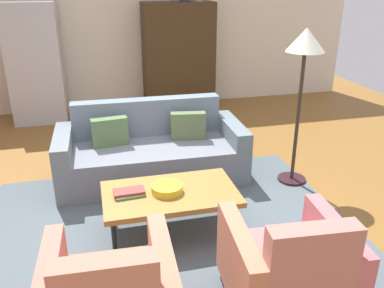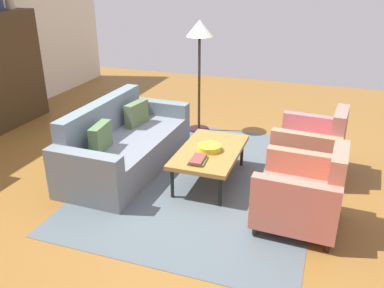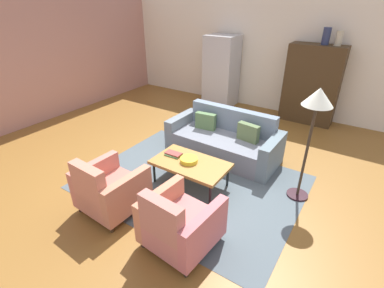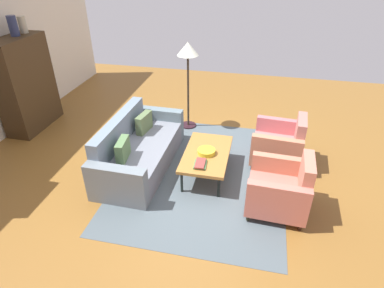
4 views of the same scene
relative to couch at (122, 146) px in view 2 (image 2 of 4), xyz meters
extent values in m
plane|color=brown|center=(-0.18, -0.87, -0.29)|extent=(10.44, 10.44, 0.00)
cube|color=#4E5B61|center=(0.00, -1.14, -0.28)|extent=(3.40, 2.60, 0.01)
cube|color=slate|center=(0.00, -0.09, -0.08)|extent=(1.76, 0.94, 0.42)
cube|color=slate|center=(0.01, 0.27, 0.14)|extent=(1.74, 0.22, 0.86)
cube|color=slate|center=(0.96, -0.11, 0.02)|extent=(0.20, 0.90, 0.62)
cube|color=slate|center=(-0.96, -0.07, 0.02)|extent=(0.20, 0.90, 0.62)
cube|color=#566B44|center=(0.45, 0.00, 0.29)|extent=(0.41, 0.18, 0.32)
cube|color=#517246|center=(-0.45, 0.02, 0.29)|extent=(0.41, 0.16, 0.32)
cylinder|color=black|center=(-0.53, -0.91, -0.11)|extent=(0.04, 0.04, 0.36)
cylinder|color=black|center=(0.53, -0.91, -0.11)|extent=(0.04, 0.04, 0.36)
cylinder|color=black|center=(-0.53, -1.47, -0.11)|extent=(0.04, 0.04, 0.36)
cylinder|color=black|center=(0.53, -1.47, -0.11)|extent=(0.04, 0.04, 0.36)
cube|color=olive|center=(0.00, -1.19, 0.10)|extent=(1.20, 0.70, 0.05)
cylinder|color=#2B2D1F|center=(-0.93, -1.93, -0.24)|extent=(0.05, 0.05, 0.10)
cylinder|color=#381A1B|center=(-0.25, -1.96, -0.24)|extent=(0.05, 0.05, 0.10)
cylinder|color=black|center=(-0.96, -2.61, -0.24)|extent=(0.05, 0.05, 0.10)
cylinder|color=#3A2B19|center=(-0.28, -2.64, -0.24)|extent=(0.05, 0.05, 0.10)
cube|color=#B46659|center=(-0.60, -2.29, -0.04)|extent=(0.60, 0.82, 0.30)
cube|color=#C0735E|center=(-0.62, -2.62, 0.20)|extent=(0.57, 0.17, 0.78)
cube|color=#C06D5E|center=(-0.94, -2.27, 0.09)|extent=(0.16, 0.80, 0.56)
cube|color=#B97157|center=(-0.26, -2.30, 0.09)|extent=(0.16, 0.80, 0.56)
cylinder|color=#341E1F|center=(0.29, -1.92, -0.24)|extent=(0.05, 0.05, 0.10)
cylinder|color=#322D1A|center=(0.96, -1.97, -0.24)|extent=(0.05, 0.05, 0.10)
cylinder|color=#36251F|center=(0.23, -2.60, -0.24)|extent=(0.05, 0.05, 0.10)
cylinder|color=#2D271B|center=(0.91, -2.65, -0.24)|extent=(0.05, 0.05, 0.10)
cube|color=#B76A68|center=(0.60, -2.29, -0.04)|extent=(0.62, 0.84, 0.30)
cube|color=#B36F64|center=(0.57, -2.62, 0.20)|extent=(0.57, 0.18, 0.78)
cube|color=#BF7456|center=(0.26, -2.26, 0.09)|extent=(0.18, 0.81, 0.56)
cube|color=#B96469|center=(0.94, -2.31, 0.09)|extent=(0.18, 0.81, 0.56)
cylinder|color=gold|center=(-0.03, -1.19, 0.16)|extent=(0.28, 0.28, 0.07)
cube|color=#4D7B48|center=(-0.36, -1.15, 0.14)|extent=(0.26, 0.20, 0.02)
cube|color=brown|center=(-0.36, -1.15, 0.16)|extent=(0.28, 0.15, 0.02)
cube|color=#3E2C17|center=(0.90, 2.57, 0.61)|extent=(1.20, 0.50, 1.80)
cube|color=#382010|center=(1.20, 2.82, 0.61)|extent=(0.56, 0.01, 1.51)
cylinder|color=black|center=(1.56, -0.53, -0.27)|extent=(0.32, 0.32, 0.03)
cylinder|color=#33291F|center=(1.56, -0.53, 0.47)|extent=(0.04, 0.04, 1.45)
cone|color=silver|center=(1.56, -0.53, 1.31)|extent=(0.40, 0.40, 0.24)
camera|label=1|loc=(-0.59, -4.35, 1.92)|focal=38.22mm
camera|label=2|loc=(-4.23, -2.43, 2.12)|focal=37.81mm
camera|label=3|loc=(2.11, -4.35, 2.48)|focal=26.36mm
camera|label=4|loc=(-4.23, -1.87, 2.90)|focal=30.15mm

